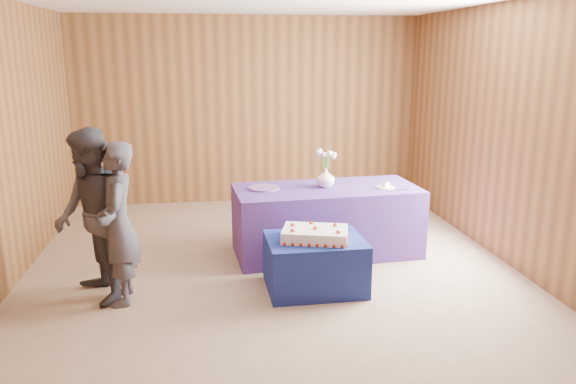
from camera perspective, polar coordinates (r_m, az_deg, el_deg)
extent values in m
plane|color=gray|center=(5.71, -1.50, -8.51)|extent=(6.00, 6.00, 0.00)
cube|color=brown|center=(8.30, -4.11, 8.25)|extent=(5.00, 0.04, 2.70)
cube|color=brown|center=(2.47, 6.86, -6.11)|extent=(5.00, 0.04, 2.70)
cube|color=brown|center=(6.16, 22.29, 5.16)|extent=(0.04, 6.00, 2.70)
cube|color=navy|center=(5.34, 2.75, -7.29)|extent=(0.91, 0.72, 0.50)
cube|color=#472E7F|center=(6.23, 3.91, -2.90)|extent=(2.05, 1.03, 0.75)
cube|color=white|center=(5.21, 2.76, -4.30)|extent=(0.67, 0.54, 0.11)
sphere|color=#AB1E0D|center=(5.06, -0.77, -5.28)|extent=(0.03, 0.03, 0.03)
sphere|color=#AB1E0D|center=(5.02, 5.94, -5.54)|extent=(0.03, 0.03, 0.03)
sphere|color=#AB1E0D|center=(5.43, -0.19, -3.91)|extent=(0.03, 0.03, 0.03)
sphere|color=#AB1E0D|center=(5.39, 6.06, -4.14)|extent=(0.03, 0.03, 0.03)
sphere|color=#AB1E0D|center=(5.11, 0.69, -3.81)|extent=(0.04, 0.04, 0.04)
cone|color=#13551A|center=(5.11, 0.96, -3.92)|extent=(0.02, 0.03, 0.02)
sphere|color=#AB1E0D|center=(5.26, 4.56, -3.32)|extent=(0.04, 0.04, 0.04)
cone|color=#13551A|center=(5.27, 4.82, -3.43)|extent=(0.02, 0.03, 0.02)
sphere|color=#AB1E0D|center=(5.18, 2.77, -3.55)|extent=(0.04, 0.04, 0.04)
cone|color=#13551A|center=(5.19, 3.03, -3.66)|extent=(0.02, 0.03, 0.02)
imported|color=white|center=(6.14, 3.83, 1.47)|extent=(0.26, 0.26, 0.21)
cylinder|color=#39702D|center=(6.11, 4.20, 3.17)|extent=(0.01, 0.01, 0.16)
sphere|color=silver|center=(6.11, 4.73, 3.90)|extent=(0.05, 0.05, 0.05)
cylinder|color=#39702D|center=(6.13, 4.07, 3.21)|extent=(0.01, 0.01, 0.16)
sphere|color=white|center=(6.16, 4.41, 4.00)|extent=(0.05, 0.05, 0.05)
cylinder|color=#39702D|center=(6.14, 3.84, 3.23)|extent=(0.01, 0.01, 0.16)
sphere|color=silver|center=(6.18, 3.83, 4.04)|extent=(0.05, 0.05, 0.05)
cylinder|color=#39702D|center=(6.13, 3.62, 3.21)|extent=(0.01, 0.01, 0.16)
sphere|color=white|center=(6.15, 3.28, 4.01)|extent=(0.05, 0.05, 0.05)
cylinder|color=#39702D|center=(6.11, 3.51, 3.17)|extent=(0.01, 0.01, 0.16)
sphere|color=silver|center=(6.10, 2.99, 3.92)|extent=(0.05, 0.05, 0.05)
cylinder|color=#39702D|center=(6.08, 3.56, 3.13)|extent=(0.01, 0.01, 0.16)
sphere|color=white|center=(6.04, 3.11, 3.81)|extent=(0.05, 0.05, 0.05)
cylinder|color=#39702D|center=(6.07, 3.75, 3.10)|extent=(0.01, 0.01, 0.16)
sphere|color=silver|center=(6.00, 3.59, 3.74)|extent=(0.05, 0.05, 0.05)
cylinder|color=#39702D|center=(6.07, 3.99, 3.09)|extent=(0.01, 0.01, 0.16)
sphere|color=white|center=(6.00, 4.21, 3.73)|extent=(0.05, 0.05, 0.05)
cylinder|color=#39702D|center=(6.08, 4.17, 3.12)|extent=(0.01, 0.01, 0.16)
sphere|color=silver|center=(6.04, 4.66, 3.80)|extent=(0.05, 0.05, 0.05)
cylinder|color=#7751A3|center=(6.07, -2.45, 0.41)|extent=(0.46, 0.46, 0.02)
cylinder|color=white|center=(6.20, 9.89, 0.47)|extent=(0.27, 0.27, 0.01)
cube|color=white|center=(6.19, 9.90, 0.77)|extent=(0.08, 0.08, 0.05)
sphere|color=#AB1E0D|center=(6.17, 9.97, 1.08)|extent=(0.02, 0.02, 0.02)
cube|color=silver|center=(6.12, 11.22, 0.19)|extent=(0.26, 0.07, 0.00)
imported|color=#383741|center=(5.14, -16.88, -3.13)|extent=(0.39, 0.56, 1.45)
imported|color=#383843|center=(5.22, -19.26, -2.43)|extent=(0.86, 0.94, 1.57)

